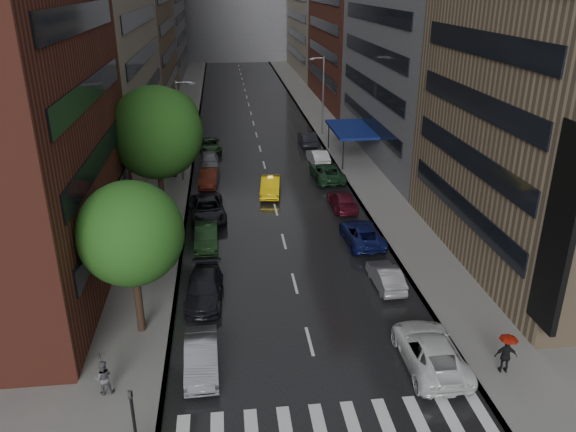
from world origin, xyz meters
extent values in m
plane|color=gray|center=(0.00, 0.00, 0.00)|extent=(220.00, 220.00, 0.00)
cube|color=black|center=(0.00, 50.00, 0.01)|extent=(14.00, 140.00, 0.01)
cube|color=gray|center=(-9.00, 50.00, 0.07)|extent=(4.00, 140.00, 0.15)
cube|color=gray|center=(9.00, 50.00, 0.07)|extent=(4.00, 140.00, 0.15)
cube|color=silver|center=(-1.90, -2.00, 0.01)|extent=(0.55, 2.80, 0.01)
cube|color=silver|center=(-0.50, -2.00, 0.01)|extent=(0.55, 2.80, 0.01)
cube|color=silver|center=(0.90, -2.00, 0.01)|extent=(0.55, 2.80, 0.01)
cube|color=silver|center=(2.30, -2.00, 0.01)|extent=(0.55, 2.80, 0.01)
cube|color=silver|center=(3.70, -2.00, 0.01)|extent=(0.55, 2.80, 0.01)
cube|color=silver|center=(5.10, -2.00, 0.01)|extent=(0.55, 2.80, 0.01)
cube|color=silver|center=(6.50, -2.00, 0.01)|extent=(0.55, 2.80, 0.01)
cube|color=maroon|center=(-15.00, 12.00, 13.00)|extent=(8.00, 20.00, 26.00)
cube|color=#937A5B|center=(-15.00, 64.00, 11.00)|extent=(8.00, 28.00, 22.00)
cube|color=#937A5B|center=(15.00, 12.00, 15.00)|extent=(8.00, 20.00, 30.00)
cube|color=slate|center=(15.00, 36.00, 12.00)|extent=(8.00, 28.00, 24.00)
cube|color=black|center=(11.10, 2.00, 6.50)|extent=(0.30, 2.20, 10.00)
cylinder|color=#382619|center=(-8.60, 5.84, 2.28)|extent=(0.40, 0.40, 4.56)
sphere|color=#1E5116|center=(-8.60, 5.84, 5.70)|extent=(5.21, 5.21, 5.21)
cylinder|color=#382619|center=(-8.60, 19.77, 2.87)|extent=(0.40, 0.40, 5.74)
sphere|color=#1E5116|center=(-8.60, 19.77, 7.17)|extent=(6.56, 6.56, 6.56)
cylinder|color=#382619|center=(-8.60, 30.99, 2.26)|extent=(0.40, 0.40, 4.53)
sphere|color=#1E5116|center=(-8.60, 30.99, 5.66)|extent=(5.17, 5.17, 5.17)
imported|color=yellow|center=(-0.10, 25.59, 0.75)|extent=(2.15, 4.73, 1.51)
imported|color=slate|center=(-5.40, 2.35, 0.73)|extent=(1.66, 4.46, 1.46)
imported|color=black|center=(-5.40, 8.74, 0.73)|extent=(2.30, 5.14, 1.46)
imported|color=#1C3D1C|center=(-5.40, 15.90, 0.73)|extent=(1.55, 4.41, 1.45)
imported|color=black|center=(-5.40, 20.83, 0.79)|extent=(3.12, 5.91, 1.59)
imported|color=#591D11|center=(-5.40, 28.57, 0.72)|extent=(1.85, 4.47, 1.44)
imported|color=gray|center=(-5.40, 33.53, 0.77)|extent=(1.96, 4.58, 1.54)
imported|color=#1B3C1B|center=(-5.40, 39.57, 0.67)|extent=(2.60, 4.98, 1.34)
imported|color=white|center=(5.40, 1.49, 0.79)|extent=(2.68, 5.70, 1.58)
imported|color=gray|center=(5.40, 9.08, 0.66)|extent=(1.55, 4.08, 1.33)
imported|color=#10174D|center=(5.40, 15.14, 0.72)|extent=(2.53, 5.23, 1.44)
imported|color=#4F0F1D|center=(5.40, 21.69, 0.68)|extent=(1.92, 4.70, 1.36)
imported|color=#193821|center=(5.40, 28.75, 0.77)|extent=(2.79, 5.65, 1.54)
imported|color=silver|center=(5.40, 33.69, 0.76)|extent=(1.86, 4.69, 1.52)
imported|color=black|center=(5.40, 40.85, 0.78)|extent=(1.72, 4.77, 1.57)
imported|color=#56555B|center=(-9.61, 1.05, 0.97)|extent=(0.89, 0.74, 1.65)
imported|color=black|center=(-9.61, 1.05, 1.80)|extent=(0.96, 0.98, 0.88)
imported|color=black|center=(8.60, 0.39, 1.02)|extent=(1.07, 0.58, 1.73)
imported|color=#B31F0D|center=(8.60, 0.39, 1.80)|extent=(0.82, 0.82, 0.72)
cylinder|color=black|center=(-7.60, -3.22, 1.75)|extent=(0.12, 0.12, 3.20)
imported|color=black|center=(-7.60, -3.22, 3.15)|extent=(0.18, 0.15, 0.90)
cylinder|color=gray|center=(-7.80, 30.00, 4.65)|extent=(0.18, 0.18, 9.00)
cube|color=gray|center=(-6.40, 30.00, 8.85)|extent=(0.50, 0.22, 0.16)
cylinder|color=gray|center=(7.80, 45.00, 4.65)|extent=(0.18, 0.18, 9.00)
cube|color=gray|center=(6.40, 45.00, 8.85)|extent=(0.50, 0.22, 0.16)
cube|color=navy|center=(9.00, 35.00, 3.15)|extent=(4.00, 8.00, 0.25)
cylinder|color=black|center=(7.40, 31.20, 1.65)|extent=(0.12, 0.12, 3.00)
cylinder|color=black|center=(7.40, 38.80, 1.65)|extent=(0.12, 0.12, 3.00)
camera|label=1|loc=(-3.88, -19.66, 17.01)|focal=35.00mm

